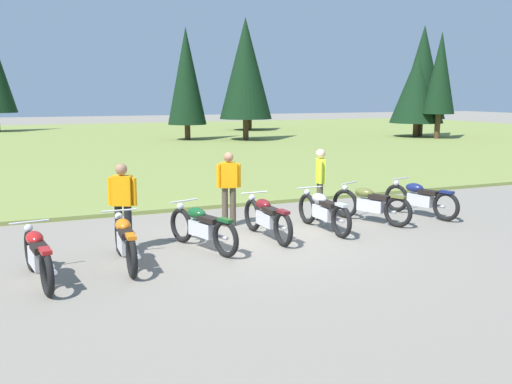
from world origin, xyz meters
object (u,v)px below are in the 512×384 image
object	(u,v)px
motorcycle_maroon	(267,217)
rider_near_row_end	(123,202)
motorcycle_silver	(323,211)
rider_in_hivis_vest	(229,184)
motorcycle_british_green	(202,227)
rider_checking_bike	(320,179)
motorcycle_red	(38,255)
motorcycle_olive	(370,204)
motorcycle_orange	(125,241)
motorcycle_navy	(420,198)

from	to	relation	value
motorcycle_maroon	rider_near_row_end	size ratio (longest dim) A/B	1.26
motorcycle_silver	rider_in_hivis_vest	bearing A→B (deg)	146.32
motorcycle_british_green	rider_checking_bike	size ratio (longest dim) A/B	1.20
motorcycle_red	motorcycle_maroon	xyz separation A→B (m)	(4.42, 1.15, 0.00)
motorcycle_silver	motorcycle_olive	distance (m)	1.41
motorcycle_orange	motorcycle_olive	size ratio (longest dim) A/B	1.08
rider_in_hivis_vest	rider_near_row_end	bearing A→B (deg)	-155.22
motorcycle_red	motorcycle_olive	bearing A→B (deg)	12.19
motorcycle_british_green	rider_in_hivis_vest	xyz separation A→B (m)	(1.12, 1.62, 0.51)
motorcycle_silver	motorcycle_olive	bearing A→B (deg)	10.67
motorcycle_silver	rider_near_row_end	distance (m)	4.31
motorcycle_navy	rider_near_row_end	bearing A→B (deg)	-177.11
motorcycle_olive	rider_checking_bike	distance (m)	1.29
motorcycle_orange	rider_in_hivis_vest	bearing A→B (deg)	38.42
motorcycle_red	rider_in_hivis_vest	world-z (taller)	rider_in_hivis_vest
motorcycle_red	rider_in_hivis_vest	bearing A→B (deg)	31.26
motorcycle_navy	motorcycle_red	bearing A→B (deg)	-169.17
rider_near_row_end	motorcycle_maroon	bearing A→B (deg)	-2.98
motorcycle_navy	rider_in_hivis_vest	world-z (taller)	rider_in_hivis_vest
motorcycle_silver	rider_checking_bike	world-z (taller)	rider_checking_bike
motorcycle_orange	rider_checking_bike	distance (m)	5.29
motorcycle_orange	motorcycle_maroon	bearing A→B (deg)	14.70
motorcycle_navy	rider_near_row_end	world-z (taller)	rider_near_row_end
rider_checking_bike	rider_near_row_end	size ratio (longest dim) A/B	1.00
rider_near_row_end	motorcycle_silver	bearing A→B (deg)	-0.10
motorcycle_red	rider_in_hivis_vest	size ratio (longest dim) A/B	1.25
rider_checking_bike	rider_near_row_end	distance (m)	4.87
motorcycle_silver	rider_checking_bike	bearing A→B (deg)	65.00
motorcycle_red	motorcycle_olive	size ratio (longest dim) A/B	1.07
rider_in_hivis_vest	rider_near_row_end	distance (m)	2.78
motorcycle_olive	rider_checking_bike	size ratio (longest dim) A/B	1.17
motorcycle_british_green	motorcycle_navy	size ratio (longest dim) A/B	0.99
motorcycle_red	motorcycle_british_green	world-z (taller)	same
motorcycle_maroon	rider_in_hivis_vest	distance (m)	1.45
motorcycle_olive	rider_checking_bike	world-z (taller)	rider_checking_bike
motorcycle_orange	motorcycle_silver	bearing A→B (deg)	11.93
motorcycle_olive	motorcycle_red	bearing A→B (deg)	-167.81
motorcycle_british_green	motorcycle_navy	world-z (taller)	same
motorcycle_british_green	motorcycle_silver	distance (m)	2.92
motorcycle_british_green	motorcycle_olive	size ratio (longest dim) A/B	1.03
motorcycle_british_green	motorcycle_navy	bearing A→B (deg)	8.06
rider_checking_bike	rider_in_hivis_vest	xyz separation A→B (m)	(-2.24, 0.13, 0.00)
motorcycle_orange	motorcycle_maroon	xyz separation A→B (m)	(3.00, 0.79, 0.00)
motorcycle_british_green	motorcycle_maroon	size ratio (longest dim) A/B	0.96
motorcycle_olive	rider_checking_bike	bearing A→B (deg)	139.25
motorcycle_red	rider_in_hivis_vest	xyz separation A→B (m)	(4.06, 2.47, 0.51)
motorcycle_british_green	rider_checking_bike	world-z (taller)	rider_checking_bike
motorcycle_british_green	motorcycle_orange	bearing A→B (deg)	-162.43
rider_in_hivis_vest	rider_near_row_end	size ratio (longest dim) A/B	1.00
motorcycle_olive	motorcycle_navy	bearing A→B (deg)	4.12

